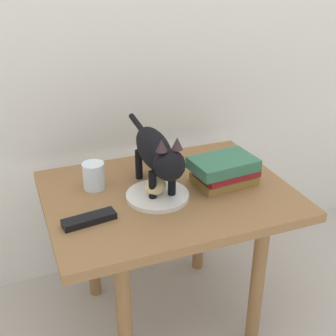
{
  "coord_description": "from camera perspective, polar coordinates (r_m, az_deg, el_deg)",
  "views": [
    {
      "loc": [
        -0.45,
        -1.14,
        1.21
      ],
      "look_at": [
        0.0,
        0.0,
        0.6
      ],
      "focal_mm": 47.91,
      "sensor_mm": 36.0,
      "label": 1
    }
  ],
  "objects": [
    {
      "name": "ground_plane",
      "position": [
        1.72,
        0.0,
        -18.23
      ],
      "size": [
        6.0,
        6.0,
        0.0
      ],
      "primitive_type": "plane",
      "color": "#B2A899"
    },
    {
      "name": "side_table",
      "position": [
        1.45,
        0.0,
        -5.46
      ],
      "size": [
        0.76,
        0.58,
        0.52
      ],
      "color": "olive",
      "rests_on": "ground"
    },
    {
      "name": "plate",
      "position": [
        1.37,
        -1.35,
        -3.53
      ],
      "size": [
        0.19,
        0.19,
        0.01
      ],
      "primitive_type": "cylinder",
      "color": "silver",
      "rests_on": "side_table"
    },
    {
      "name": "bread_roll",
      "position": [
        1.35,
        -1.6,
        -2.3
      ],
      "size": [
        0.1,
        0.1,
        0.05
      ],
      "primitive_type": "ellipsoid",
      "rotation": [
        0.0,
        0.0,
        0.86
      ],
      "color": "#E0BC7A",
      "rests_on": "plate"
    },
    {
      "name": "cat",
      "position": [
        1.35,
        -1.46,
        1.94
      ],
      "size": [
        0.11,
        0.48,
        0.23
      ],
      "color": "black",
      "rests_on": "side_table"
    },
    {
      "name": "book_stack",
      "position": [
        1.44,
        7.18,
        -0.32
      ],
      "size": [
        0.22,
        0.16,
        0.09
      ],
      "color": "olive",
      "rests_on": "side_table"
    },
    {
      "name": "candle_jar",
      "position": [
        1.43,
        -9.41,
        -1.15
      ],
      "size": [
        0.07,
        0.07,
        0.08
      ],
      "color": "silver",
      "rests_on": "side_table"
    },
    {
      "name": "tv_remote",
      "position": [
        1.27,
        -9.99,
        -6.44
      ],
      "size": [
        0.15,
        0.06,
        0.02
      ],
      "primitive_type": "cube",
      "rotation": [
        0.0,
        0.0,
        0.13
      ],
      "color": "black",
      "rests_on": "side_table"
    }
  ]
}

